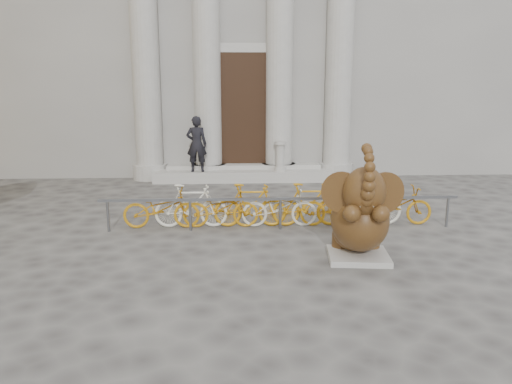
{
  "coord_description": "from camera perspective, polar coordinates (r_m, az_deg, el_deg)",
  "views": [
    {
      "loc": [
        -0.4,
        -7.16,
        3.21
      ],
      "look_at": [
        0.06,
        2.46,
        1.1
      ],
      "focal_mm": 35.0,
      "sensor_mm": 36.0,
      "label": 1
    }
  ],
  "objects": [
    {
      "name": "ground",
      "position": [
        7.86,
        0.41,
        -11.75
      ],
      "size": [
        80.0,
        80.0,
        0.0
      ],
      "primitive_type": "plane",
      "color": "#474442",
      "rests_on": "ground"
    },
    {
      "name": "balustrade_post",
      "position": [
        16.51,
        2.77,
        3.97
      ],
      "size": [
        0.4,
        0.4,
        0.97
      ],
      "color": "#A8A59E",
      "rests_on": "entrance_steps"
    },
    {
      "name": "entrance_steps",
      "position": [
        16.84,
        -1.36,
        1.98
      ],
      "size": [
        6.0,
        1.2,
        0.36
      ],
      "primitive_type": "cube",
      "color": "#A8A59E",
      "rests_on": "ground"
    },
    {
      "name": "classical_building",
      "position": [
        22.27,
        -1.82,
        19.49
      ],
      "size": [
        22.0,
        10.7,
        12.0
      ],
      "color": "gray",
      "rests_on": "ground"
    },
    {
      "name": "bike_rack",
      "position": [
        11.34,
        2.69,
        -1.48
      ],
      "size": [
        8.0,
        0.53,
        1.0
      ],
      "color": "slate",
      "rests_on": "ground"
    },
    {
      "name": "elephant_statue",
      "position": [
        9.3,
        11.82,
        -2.92
      ],
      "size": [
        1.47,
        1.68,
        2.2
      ],
      "rotation": [
        0.0,
        0.0,
        -0.11
      ],
      "color": "#A8A59E",
      "rests_on": "ground"
    },
    {
      "name": "pedestrian",
      "position": [
        16.39,
        -6.81,
        5.46
      ],
      "size": [
        0.68,
        0.46,
        1.82
      ],
      "primitive_type": "imported",
      "rotation": [
        0.0,
        0.0,
        3.11
      ],
      "color": "black",
      "rests_on": "entrance_steps"
    }
  ]
}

